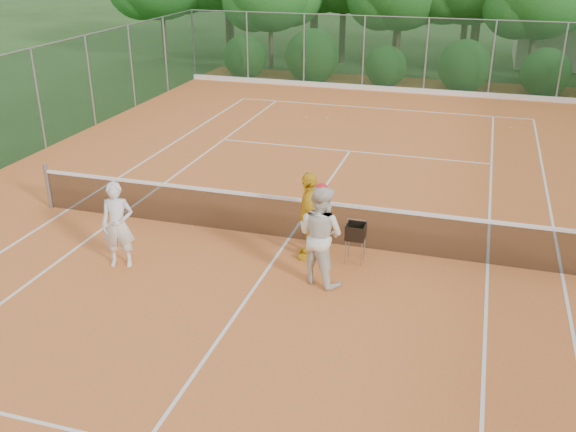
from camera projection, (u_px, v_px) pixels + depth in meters
The scene contains 12 objects.
ground at pixel (289, 240), 13.76m from camera, with size 120.00×120.00×0.00m, color #234518.
clay_court at pixel (289, 239), 13.76m from camera, with size 18.00×36.00×0.02m, color orange.
tennis_net at pixel (289, 217), 13.55m from camera, with size 11.97×0.10×1.10m.
player_white at pixel (118, 225), 12.33m from camera, with size 0.63×0.41×1.72m, color silver.
player_center_grp at pixel (320, 234), 11.69m from camera, with size 1.14×1.03×1.96m.
player_yellow at pixel (309, 215), 12.64m from camera, with size 1.06×0.44×1.81m, color gold.
ball_hopper at pixel (356, 232), 12.53m from camera, with size 0.36×0.36×0.82m.
stray_ball_a at pixel (306, 118), 22.84m from camera, with size 0.07×0.07×0.07m, color #CAD631.
stray_ball_b at pixel (326, 118), 22.75m from camera, with size 0.07×0.07×0.07m, color #D0D732.
stray_ball_c at pixel (511, 128), 21.56m from camera, with size 0.07×0.07×0.07m, color #C1D732.
court_markings at pixel (289, 239), 13.75m from camera, with size 11.03×23.83×0.01m.
fence_back at pixel (394, 55), 26.31m from camera, with size 18.07×0.07×3.00m.
Camera 1 is at (3.59, -11.88, 5.97)m, focal length 40.00 mm.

